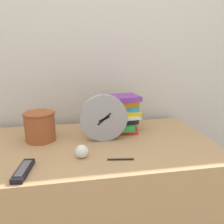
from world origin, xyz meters
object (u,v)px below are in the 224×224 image
Objects in this scene: basket at (40,125)px; pen at (121,159)px; desk_clock at (104,118)px; tv_remote at (23,170)px; crumpled_paper_ball at (82,151)px; book_stack at (120,114)px.

pen is (0.38, -0.31, -0.08)m from basket.
desk_clock is 1.51× the size of basket.
basket is 1.42× the size of pen.
basket reaches higher than tv_remote.
desk_clock reaches higher than basket.
pen is at bearing 4.84° from tv_remote.
tv_remote is at bearing -143.24° from desk_clock.
desk_clock is 4.24× the size of crumpled_paper_ball.
pen is (0.17, -0.06, -0.03)m from crumpled_paper_ball.
crumpled_paper_ball is 0.50× the size of pen.
desk_clock is 0.35m from basket.
tv_remote is 2.82× the size of crumpled_paper_ball.
book_stack is at bearing 8.17° from basket.
crumpled_paper_ball is (-0.13, -0.18, -0.10)m from desk_clock.
basket reaches higher than crumpled_paper_ball.
basket is (-0.46, -0.07, -0.02)m from book_stack.
pen is at bearing -101.65° from book_stack.
book_stack is 0.47m from basket.
desk_clock is at bearing 36.76° from tv_remote.
book_stack is 1.48× the size of tv_remote.
crumpled_paper_ball is at bearing 21.17° from tv_remote.
book_stack is 1.49× the size of basket.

